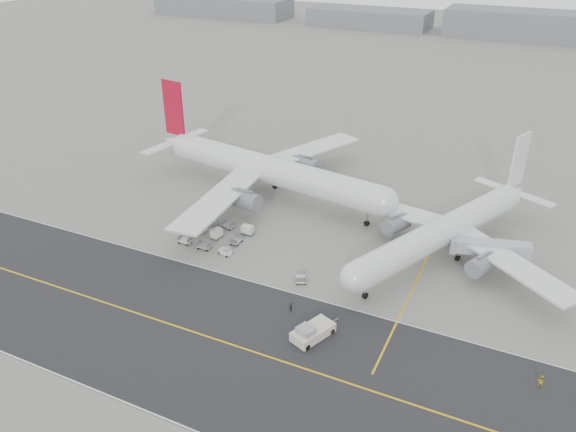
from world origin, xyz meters
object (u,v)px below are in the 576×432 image
at_px(airliner_a, 266,169).
at_px(pushback_tug, 312,332).
at_px(airliner_b, 446,230).
at_px(ground_crew_a, 291,307).
at_px(ground_crew_b, 541,381).
at_px(jet_bridge, 491,249).

bearing_deg(airliner_a, pushback_tug, -135.42).
xyz_separation_m(airliner_b, ground_crew_a, (-18.55, -28.08, -4.54)).
xyz_separation_m(airliner_b, ground_crew_b, (19.00, -28.52, -4.44)).
relative_size(airliner_a, ground_crew_b, 35.04).
bearing_deg(ground_crew_a, airliner_a, 145.51).
bearing_deg(airliner_b, ground_crew_a, -99.20).
bearing_deg(jet_bridge, airliner_a, 154.39).
height_order(airliner_a, pushback_tug, airliner_a).
relative_size(jet_bridge, ground_crew_b, 8.11).
xyz_separation_m(airliner_b, jet_bridge, (8.47, -0.94, -1.47)).
relative_size(pushback_tug, ground_crew_a, 5.51).
bearing_deg(ground_crew_a, airliner_b, 79.76).
distance_m(ground_crew_a, ground_crew_b, 37.56).
xyz_separation_m(ground_crew_a, ground_crew_b, (37.55, -0.44, 0.10)).
bearing_deg(ground_crew_a, ground_crew_b, 22.54).
bearing_deg(airliner_b, ground_crew_b, -32.08).
xyz_separation_m(jet_bridge, ground_crew_b, (10.53, -27.58, -2.97)).
height_order(airliner_b, jet_bridge, airliner_b).
distance_m(airliner_a, airliner_b, 42.88).
bearing_deg(airliner_a, ground_crew_b, -111.96).
height_order(pushback_tug, ground_crew_a, pushback_tug).
height_order(jet_bridge, ground_crew_b, jet_bridge).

